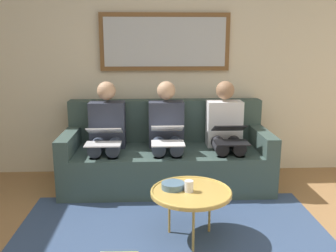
{
  "coord_description": "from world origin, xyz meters",
  "views": [
    {
      "loc": [
        0.15,
        1.77,
        1.54
      ],
      "look_at": [
        0.0,
        -1.7,
        0.75
      ],
      "focal_mm": 39.2,
      "sensor_mm": 36.0,
      "label": 1
    }
  ],
  "objects_px": {
    "person_left": "(226,131)",
    "laptop_black": "(230,134)",
    "bowl": "(173,186)",
    "framed_mirror": "(165,42)",
    "laptop_white": "(167,135)",
    "laptop_silver": "(104,137)",
    "person_right": "(107,132)",
    "person_middle": "(167,132)",
    "couch": "(166,156)",
    "coffee_table": "(191,192)",
    "cup": "(189,186)"
  },
  "relations": [
    {
      "from": "coffee_table",
      "to": "person_left",
      "type": "bearing_deg",
      "value": -113.27
    },
    {
      "from": "person_right",
      "to": "laptop_silver",
      "type": "height_order",
      "value": "person_right"
    },
    {
      "from": "framed_mirror",
      "to": "laptop_silver",
      "type": "relative_size",
      "value": 4.21
    },
    {
      "from": "laptop_white",
      "to": "laptop_silver",
      "type": "bearing_deg",
      "value": 0.98
    },
    {
      "from": "bowl",
      "to": "person_right",
      "type": "distance_m",
      "value": 1.28
    },
    {
      "from": "framed_mirror",
      "to": "person_left",
      "type": "bearing_deg",
      "value": 144.47
    },
    {
      "from": "person_left",
      "to": "laptop_white",
      "type": "height_order",
      "value": "person_left"
    },
    {
      "from": "laptop_silver",
      "to": "framed_mirror",
      "type": "bearing_deg",
      "value": -132.67
    },
    {
      "from": "person_left",
      "to": "laptop_black",
      "type": "bearing_deg",
      "value": 90.0
    },
    {
      "from": "bowl",
      "to": "laptop_silver",
      "type": "bearing_deg",
      "value": -52.89
    },
    {
      "from": "laptop_black",
      "to": "person_left",
      "type": "bearing_deg",
      "value": -90.0
    },
    {
      "from": "person_left",
      "to": "person_right",
      "type": "xyz_separation_m",
      "value": [
        1.28,
        0.0,
        0.0
      ]
    },
    {
      "from": "laptop_black",
      "to": "laptop_silver",
      "type": "height_order",
      "value": "laptop_black"
    },
    {
      "from": "person_middle",
      "to": "person_right",
      "type": "distance_m",
      "value": 0.64
    },
    {
      "from": "person_middle",
      "to": "laptop_black",
      "type": "bearing_deg",
      "value": 160.23
    },
    {
      "from": "laptop_white",
      "to": "laptop_silver",
      "type": "distance_m",
      "value": 0.64
    },
    {
      "from": "coffee_table",
      "to": "person_right",
      "type": "xyz_separation_m",
      "value": [
        0.79,
        -1.15,
        0.21
      ]
    },
    {
      "from": "framed_mirror",
      "to": "couch",
      "type": "bearing_deg",
      "value": 90.0
    },
    {
      "from": "bowl",
      "to": "person_left",
      "type": "height_order",
      "value": "person_left"
    },
    {
      "from": "person_middle",
      "to": "laptop_white",
      "type": "bearing_deg",
      "value": 90.0
    },
    {
      "from": "couch",
      "to": "laptop_white",
      "type": "distance_m",
      "value": 0.43
    },
    {
      "from": "cup",
      "to": "laptop_black",
      "type": "bearing_deg",
      "value": -118.89
    },
    {
      "from": "laptop_silver",
      "to": "laptop_black",
      "type": "bearing_deg",
      "value": -179.67
    },
    {
      "from": "framed_mirror",
      "to": "laptop_white",
      "type": "distance_m",
      "value": 1.15
    },
    {
      "from": "laptop_black",
      "to": "laptop_white",
      "type": "xyz_separation_m",
      "value": [
        0.64,
        -0.0,
        0.0
      ]
    },
    {
      "from": "framed_mirror",
      "to": "person_left",
      "type": "relative_size",
      "value": 1.3
    },
    {
      "from": "person_middle",
      "to": "bowl",
      "type": "bearing_deg",
      "value": 90.37
    },
    {
      "from": "bowl",
      "to": "laptop_white",
      "type": "xyz_separation_m",
      "value": [
        0.01,
        -0.87,
        0.2
      ]
    },
    {
      "from": "framed_mirror",
      "to": "laptop_black",
      "type": "relative_size",
      "value": 3.89
    },
    {
      "from": "person_middle",
      "to": "laptop_white",
      "type": "distance_m",
      "value": 0.23
    },
    {
      "from": "laptop_black",
      "to": "laptop_white",
      "type": "relative_size",
      "value": 0.96
    },
    {
      "from": "laptop_black",
      "to": "person_right",
      "type": "relative_size",
      "value": 0.33
    },
    {
      "from": "cup",
      "to": "laptop_black",
      "type": "height_order",
      "value": "laptop_black"
    },
    {
      "from": "bowl",
      "to": "couch",
      "type": "bearing_deg",
      "value": -89.65
    },
    {
      "from": "person_middle",
      "to": "person_right",
      "type": "height_order",
      "value": "same"
    },
    {
      "from": "person_middle",
      "to": "laptop_silver",
      "type": "relative_size",
      "value": 3.24
    },
    {
      "from": "coffee_table",
      "to": "laptop_silver",
      "type": "bearing_deg",
      "value": -49.23
    },
    {
      "from": "laptop_black",
      "to": "laptop_silver",
      "type": "xyz_separation_m",
      "value": [
        1.28,
        0.01,
        -0.01
      ]
    },
    {
      "from": "couch",
      "to": "cup",
      "type": "height_order",
      "value": "couch"
    },
    {
      "from": "cup",
      "to": "framed_mirror",
      "type": "bearing_deg",
      "value": -85.48
    },
    {
      "from": "cup",
      "to": "laptop_silver",
      "type": "xyz_separation_m",
      "value": [
        0.77,
        -0.92,
        0.17
      ]
    },
    {
      "from": "bowl",
      "to": "person_middle",
      "type": "xyz_separation_m",
      "value": [
        0.01,
        -1.09,
        0.18
      ]
    },
    {
      "from": "laptop_white",
      "to": "person_middle",
      "type": "bearing_deg",
      "value": -90.0
    },
    {
      "from": "person_left",
      "to": "bowl",
      "type": "bearing_deg",
      "value": 59.92
    },
    {
      "from": "coffee_table",
      "to": "person_middle",
      "type": "xyz_separation_m",
      "value": [
        0.15,
        -1.15,
        0.21
      ]
    },
    {
      "from": "bowl",
      "to": "laptop_black",
      "type": "xyz_separation_m",
      "value": [
        -0.63,
        -0.86,
        0.2
      ]
    },
    {
      "from": "coffee_table",
      "to": "person_right",
      "type": "relative_size",
      "value": 0.56
    },
    {
      "from": "cup",
      "to": "bowl",
      "type": "height_order",
      "value": "cup"
    },
    {
      "from": "laptop_black",
      "to": "person_middle",
      "type": "distance_m",
      "value": 0.68
    },
    {
      "from": "cup",
      "to": "laptop_white",
      "type": "relative_size",
      "value": 0.23
    }
  ]
}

